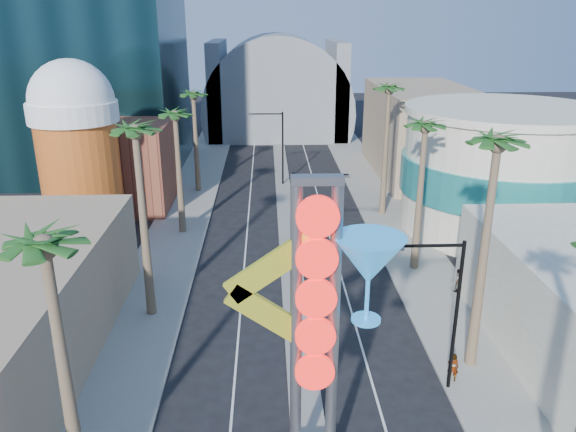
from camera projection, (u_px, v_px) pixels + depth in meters
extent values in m
cube|color=gray|center=(185.00, 212.00, 52.82)|extent=(5.00, 100.00, 0.15)
cube|color=gray|center=(385.00, 210.00, 53.50)|extent=(5.00, 100.00, 0.15)
cube|color=gray|center=(285.00, 201.00, 55.98)|extent=(1.60, 84.00, 0.15)
cube|color=brown|center=(119.00, 165.00, 54.08)|extent=(10.00, 10.00, 8.00)
cube|color=tan|center=(421.00, 132.00, 64.29)|extent=(10.00, 20.00, 10.00)
cylinder|color=#BC4819|center=(82.00, 177.00, 46.18)|extent=(6.40, 6.40, 10.00)
cylinder|color=white|center=(73.00, 112.00, 44.35)|extent=(7.00, 7.00, 1.60)
sphere|color=white|center=(72.00, 102.00, 44.08)|extent=(6.60, 6.60, 6.60)
cylinder|color=beige|center=(500.00, 173.00, 47.44)|extent=(16.00, 16.00, 10.00)
cylinder|color=teal|center=(500.00, 173.00, 47.44)|extent=(16.60, 16.60, 3.00)
cylinder|color=beige|center=(508.00, 110.00, 45.64)|extent=(16.60, 16.60, 0.60)
cylinder|color=slate|center=(277.00, 108.00, 86.62)|extent=(22.00, 16.00, 22.00)
cube|color=slate|center=(218.00, 89.00, 85.28)|extent=(2.00, 16.00, 14.00)
cube|color=slate|center=(336.00, 88.00, 85.93)|extent=(2.00, 16.00, 14.00)
cylinder|color=slate|center=(296.00, 332.00, 20.87)|extent=(0.44, 0.44, 12.00)
cylinder|color=slate|center=(333.00, 332.00, 20.92)|extent=(0.44, 0.44, 12.00)
cube|color=slate|center=(317.00, 180.00, 18.90)|extent=(1.80, 0.50, 0.30)
cylinder|color=red|center=(318.00, 217.00, 18.98)|extent=(1.50, 0.25, 1.50)
cylinder|color=red|center=(317.00, 259.00, 19.50)|extent=(1.50, 0.25, 1.50)
cylinder|color=red|center=(316.00, 298.00, 20.03)|extent=(1.50, 0.25, 1.50)
cylinder|color=red|center=(315.00, 336.00, 20.55)|extent=(1.50, 0.25, 1.50)
cylinder|color=red|center=(315.00, 372.00, 21.08)|extent=(1.50, 0.25, 1.50)
cube|color=yellow|center=(271.00, 267.00, 19.93)|extent=(3.47, 0.25, 2.80)
cube|color=yellow|center=(272.00, 316.00, 20.60)|extent=(3.47, 0.25, 2.80)
cone|color=#2486D1|center=(369.00, 260.00, 19.98)|extent=(2.60, 2.60, 1.80)
cylinder|color=#2486D1|center=(367.00, 300.00, 20.53)|extent=(0.16, 0.16, 1.60)
cylinder|color=#2486D1|center=(366.00, 319.00, 20.80)|extent=(1.10, 1.10, 0.12)
cylinder|color=black|center=(293.00, 230.00, 37.73)|extent=(0.18, 0.18, 8.00)
cube|color=black|center=(321.00, 175.00, 36.51)|extent=(3.60, 0.12, 0.12)
cube|color=slate|center=(345.00, 176.00, 36.60)|extent=(0.60, 0.25, 0.18)
cylinder|color=black|center=(283.00, 149.00, 60.29)|extent=(0.18, 0.18, 8.00)
cube|color=black|center=(266.00, 114.00, 58.94)|extent=(3.60, 0.12, 0.12)
cube|color=slate|center=(250.00, 115.00, 58.92)|extent=(0.60, 0.25, 0.18)
cylinder|color=black|center=(456.00, 319.00, 26.70)|extent=(0.18, 0.18, 8.00)
cube|color=black|center=(429.00, 246.00, 25.36)|extent=(3.24, 0.12, 0.12)
cube|color=slate|center=(397.00, 248.00, 25.34)|extent=(0.60, 0.25, 0.18)
cylinder|color=brown|center=(66.00, 382.00, 20.06)|extent=(0.40, 0.40, 10.50)
sphere|color=#1A4316|center=(44.00, 247.00, 18.28)|extent=(2.40, 2.40, 2.40)
cylinder|color=brown|center=(144.00, 229.00, 33.05)|extent=(0.40, 0.40, 11.50)
sphere|color=#1A4316|center=(135.00, 132.00, 31.10)|extent=(2.40, 2.40, 2.40)
cylinder|color=brown|center=(179.00, 176.00, 46.47)|extent=(0.40, 0.40, 10.00)
sphere|color=#1A4316|center=(175.00, 116.00, 44.77)|extent=(2.40, 2.40, 2.40)
cylinder|color=brown|center=(196.00, 145.00, 57.75)|extent=(0.40, 0.40, 10.00)
sphere|color=#1A4316|center=(193.00, 96.00, 56.06)|extent=(2.40, 2.40, 2.40)
cylinder|color=brown|center=(483.00, 262.00, 27.97)|extent=(0.40, 0.40, 12.00)
sphere|color=#1A4316|center=(498.00, 144.00, 25.94)|extent=(2.40, 2.40, 2.40)
cylinder|color=brown|center=(419.00, 201.00, 39.51)|extent=(0.40, 0.40, 10.50)
sphere|color=#1A4316|center=(426.00, 127.00, 37.73)|extent=(2.40, 2.40, 2.40)
cylinder|color=brown|center=(385.00, 154.00, 50.62)|extent=(0.40, 0.40, 11.50)
sphere|color=#1A4316|center=(389.00, 90.00, 48.67)|extent=(2.40, 2.40, 2.40)
imported|color=maroon|center=(305.00, 243.00, 44.02)|extent=(3.23, 5.79, 1.53)
imported|color=gray|center=(453.00, 367.00, 28.22)|extent=(0.65, 0.52, 1.56)
imported|color=gray|center=(458.00, 280.00, 37.36)|extent=(0.84, 0.68, 1.64)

